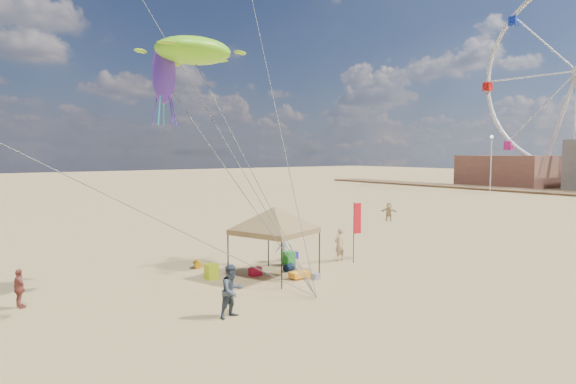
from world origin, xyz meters
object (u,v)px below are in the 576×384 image
at_px(canopy_tent, 274,209).
at_px(chair_yellow, 211,271).
at_px(lamp_north, 491,154).
at_px(cooler_blue, 292,255).
at_px(person_near_b, 232,291).
at_px(person_near_a, 340,244).
at_px(person_near_c, 285,247).
at_px(cooler_red, 255,272).
at_px(chair_green, 289,258).
at_px(person_far_a, 19,289).
at_px(feather_flag, 356,222).
at_px(person_far_c, 389,212).
at_px(beach_cart, 300,274).

bearing_deg(canopy_tent, chair_yellow, 152.28).
bearing_deg(canopy_tent, lamp_north, 21.60).
distance_m(cooler_blue, person_near_b, 9.68).
height_order(person_near_a, lamp_north, lamp_north).
xyz_separation_m(person_near_b, person_near_c, (6.72, 5.94, -0.14)).
xyz_separation_m(cooler_red, chair_green, (2.53, 0.75, 0.16)).
bearing_deg(cooler_red, person_near_a, -0.87).
height_order(canopy_tent, chair_green, canopy_tent).
relative_size(chair_yellow, person_near_b, 0.38).
relative_size(person_far_a, lamp_north, 0.18).
bearing_deg(feather_flag, lamp_north, 23.77).
xyz_separation_m(chair_green, person_near_c, (0.36, 0.84, 0.44)).
bearing_deg(canopy_tent, person_far_c, 26.82).
height_order(person_near_b, person_far_a, person_near_b).
xyz_separation_m(cooler_blue, person_near_c, (-0.70, -0.24, 0.60)).
bearing_deg(person_far_c, person_near_c, -104.96).
distance_m(feather_flag, person_near_a, 1.53).
bearing_deg(feather_flag, canopy_tent, 177.59).
relative_size(canopy_tent, person_near_c, 3.68).
relative_size(chair_green, chair_yellow, 1.00).
height_order(cooler_blue, person_far_c, person_far_c).
bearing_deg(canopy_tent, person_near_a, 7.28).
distance_m(chair_green, person_near_b, 8.17).
bearing_deg(canopy_tent, person_far_a, 169.55).
distance_m(cooler_red, cooler_blue, 4.03).
relative_size(feather_flag, cooler_blue, 5.86).
distance_m(canopy_tent, person_near_c, 3.96).
xyz_separation_m(canopy_tent, chair_yellow, (-2.54, 1.34, -2.76)).
height_order(chair_yellow, person_near_b, person_near_b).
relative_size(person_near_b, person_near_c, 1.18).
distance_m(cooler_blue, person_far_c, 16.87).
xyz_separation_m(canopy_tent, feather_flag, (5.05, -0.21, -1.00)).
relative_size(chair_green, person_far_c, 0.45).
bearing_deg(lamp_north, canopy_tent, -158.40).
height_order(cooler_red, person_near_c, person_near_c).
relative_size(cooler_red, lamp_north, 0.07).
relative_size(chair_yellow, person_near_c, 0.45).
height_order(chair_yellow, person_far_c, person_far_c).
height_order(canopy_tent, person_far_c, canopy_tent).
bearing_deg(person_near_b, canopy_tent, 30.00).
relative_size(chair_green, person_near_a, 0.40).
relative_size(person_near_b, lamp_north, 0.23).
relative_size(canopy_tent, beach_cart, 6.42).
xyz_separation_m(feather_flag, person_near_a, (-0.42, 0.80, -1.23)).
distance_m(canopy_tent, person_far_a, 10.58).
bearing_deg(person_far_c, canopy_tent, -101.74).
distance_m(chair_green, person_far_a, 12.07).
xyz_separation_m(chair_yellow, person_far_a, (-7.59, 0.53, 0.38)).
bearing_deg(person_near_a, lamp_north, -160.47).
height_order(cooler_blue, chair_green, chair_green).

